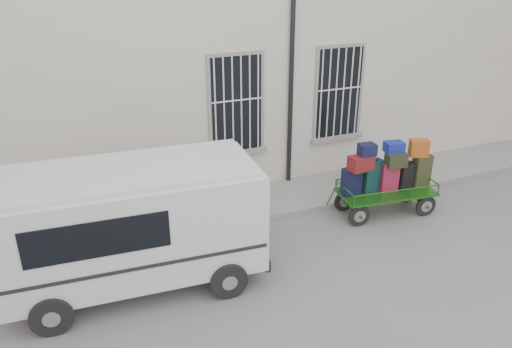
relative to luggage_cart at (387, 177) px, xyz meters
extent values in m
plane|color=slate|center=(-2.28, -0.77, -0.89)|extent=(80.00, 80.00, 0.00)
cube|color=beige|center=(-2.28, 4.73, 2.11)|extent=(24.00, 5.00, 6.00)
cylinder|color=black|center=(-1.33, 2.15, 1.91)|extent=(0.11, 0.11, 5.60)
cube|color=black|center=(-2.68, 2.21, 1.36)|extent=(1.20, 0.08, 2.20)
cube|color=gray|center=(-2.68, 2.19, 0.20)|extent=(1.45, 0.22, 0.12)
cube|color=black|center=(0.02, 2.21, 1.36)|extent=(1.20, 0.08, 2.20)
cube|color=gray|center=(0.02, 2.19, 0.20)|extent=(1.45, 0.22, 0.12)
cube|color=gray|center=(-2.28, 1.43, -0.82)|extent=(24.00, 1.70, 0.15)
cylinder|color=black|center=(-0.85, -0.29, -0.65)|extent=(0.49, 0.11, 0.48)
cylinder|color=gray|center=(-0.85, -0.29, -0.65)|extent=(0.27, 0.12, 0.27)
cylinder|color=black|center=(-0.76, 0.44, -0.65)|extent=(0.49, 0.11, 0.48)
cylinder|color=gray|center=(-0.76, 0.44, -0.65)|extent=(0.27, 0.12, 0.27)
cylinder|color=black|center=(0.78, -0.47, -0.65)|extent=(0.49, 0.11, 0.48)
cylinder|color=gray|center=(0.78, -0.47, -0.65)|extent=(0.27, 0.12, 0.27)
cylinder|color=black|center=(0.87, 0.25, -0.65)|extent=(0.49, 0.11, 0.48)
cylinder|color=gray|center=(0.87, 0.25, -0.65)|extent=(0.27, 0.12, 0.27)
cube|color=#1D5C15|center=(0.01, -0.02, -0.36)|extent=(2.22, 1.20, 0.05)
cylinder|color=#1D5C15|center=(-1.28, 0.13, -0.22)|extent=(0.28, 0.07, 0.54)
cube|color=#111334|center=(-0.80, 0.16, -0.03)|extent=(0.44, 0.29, 0.62)
cube|color=black|center=(-0.80, 0.16, 0.29)|extent=(0.18, 0.14, 0.03)
cube|color=#0D3130|center=(-0.31, 0.13, 0.03)|extent=(0.44, 0.23, 0.73)
cube|color=black|center=(-0.31, 0.13, 0.41)|extent=(0.18, 0.13, 0.03)
cube|color=maroon|center=(0.05, -0.02, -0.01)|extent=(0.42, 0.25, 0.66)
cube|color=black|center=(0.05, -0.02, 0.34)|extent=(0.17, 0.11, 0.03)
cube|color=black|center=(0.46, -0.06, -0.03)|extent=(0.37, 0.24, 0.61)
cube|color=black|center=(0.46, -0.06, 0.29)|extent=(0.15, 0.13, 0.03)
cube|color=#2D3118|center=(0.86, -0.10, 0.04)|extent=(0.41, 0.24, 0.75)
cube|color=black|center=(0.86, -0.10, 0.43)|extent=(0.18, 0.13, 0.03)
cube|color=#571811|center=(-0.71, 0.02, 0.44)|extent=(0.53, 0.33, 0.32)
cube|color=black|center=(0.11, -0.10, 0.42)|extent=(0.47, 0.34, 0.30)
cube|color=maroon|center=(0.72, -0.07, 0.60)|extent=(0.46, 0.38, 0.38)
cube|color=#111334|center=(-0.57, 0.03, 0.72)|extent=(0.37, 0.31, 0.25)
cube|color=navy|center=(0.12, 0.02, 0.68)|extent=(0.44, 0.35, 0.22)
cube|color=silver|center=(-5.60, -0.48, 0.35)|extent=(4.37, 2.12, 1.74)
cube|color=silver|center=(-5.60, -0.48, 1.26)|extent=(4.17, 1.97, 0.10)
cube|color=black|center=(-6.24, -1.36, 0.64)|extent=(2.13, 0.18, 0.60)
cube|color=black|center=(-3.47, -0.62, 0.64)|extent=(0.13, 1.35, 0.53)
cube|color=black|center=(-3.48, -0.62, -0.48)|extent=(0.22, 1.79, 0.21)
cube|color=white|center=(-3.44, -0.63, -0.25)|extent=(0.06, 0.41, 0.12)
cylinder|color=black|center=(-7.06, -1.27, -0.56)|extent=(0.67, 0.26, 0.66)
cylinder|color=black|center=(-6.94, 0.51, -0.56)|extent=(0.67, 0.26, 0.66)
cylinder|color=black|center=(-4.26, -1.46, -0.56)|extent=(0.67, 0.26, 0.66)
cylinder|color=black|center=(-4.14, 0.31, -0.56)|extent=(0.67, 0.26, 0.66)
camera|label=1|loc=(-6.55, -8.10, 4.48)|focal=35.00mm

